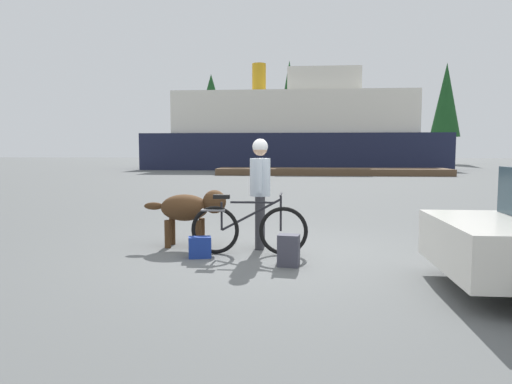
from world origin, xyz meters
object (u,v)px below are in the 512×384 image
(bicycle, at_px, (248,229))
(backpack, at_px, (289,250))
(dog, at_px, (191,208))
(person_cyclist, at_px, (260,183))
(ferry_boat, at_px, (295,132))
(handbag_pannier, at_px, (200,247))

(bicycle, relative_size, backpack, 4.06)
(dog, xyz_separation_m, backpack, (1.59, -1.15, -0.41))
(bicycle, height_order, backpack, bicycle)
(person_cyclist, height_order, ferry_boat, ferry_boat)
(backpack, height_order, ferry_boat, ferry_boat)
(bicycle, bearing_deg, backpack, -46.90)
(backpack, xyz_separation_m, handbag_pannier, (-1.28, 0.38, -0.06))
(backpack, bearing_deg, dog, 144.13)
(person_cyclist, bearing_deg, ferry_boat, 89.38)
(ferry_boat, bearing_deg, bicycle, -90.87)
(bicycle, height_order, handbag_pannier, bicycle)
(bicycle, relative_size, handbag_pannier, 5.43)
(person_cyclist, relative_size, dog, 1.29)
(bicycle, xyz_separation_m, person_cyclist, (0.14, 0.47, 0.65))
(person_cyclist, bearing_deg, backpack, -67.21)
(ferry_boat, bearing_deg, backpack, -89.76)
(bicycle, height_order, dog, dog)
(backpack, bearing_deg, handbag_pannier, 163.49)
(backpack, distance_m, handbag_pannier, 1.34)
(dog, xyz_separation_m, ferry_boat, (1.45, 30.78, 2.29))
(person_cyclist, bearing_deg, handbag_pannier, -137.57)
(bicycle, distance_m, ferry_boat, 31.38)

